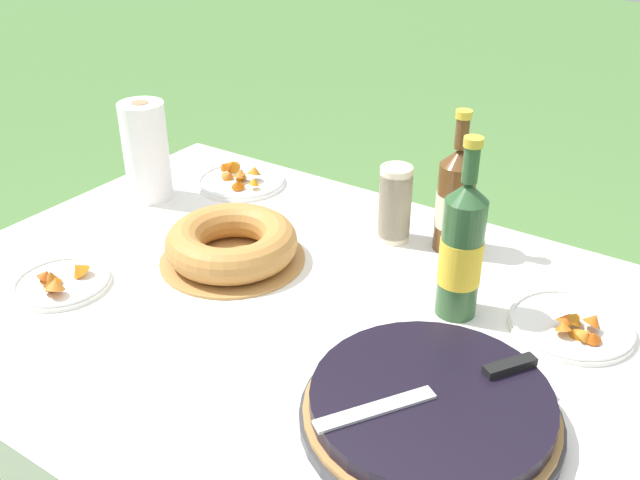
{
  "coord_description": "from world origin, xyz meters",
  "views": [
    {
      "loc": [
        0.66,
        -0.91,
        1.55
      ],
      "look_at": [
        -0.06,
        0.15,
        0.84
      ],
      "focal_mm": 40.0,
      "sensor_mm": 36.0,
      "label": 1
    }
  ],
  "objects": [
    {
      "name": "garden_table",
      "position": [
        0.0,
        0.0,
        0.7
      ],
      "size": [
        1.5,
        1.05,
        0.77
      ],
      "color": "brown",
      "rests_on": "ground_plane"
    },
    {
      "name": "tablecloth",
      "position": [
        0.0,
        0.0,
        0.76
      ],
      "size": [
        1.51,
        1.06,
        0.1
      ],
      "color": "white",
      "rests_on": "garden_table"
    },
    {
      "name": "berry_tart",
      "position": [
        0.34,
        -0.14,
        0.81
      ],
      "size": [
        0.4,
        0.4,
        0.06
      ],
      "color": "#38383D",
      "rests_on": "tablecloth"
    },
    {
      "name": "serving_knife",
      "position": [
        0.36,
        -0.12,
        0.84
      ],
      "size": [
        0.22,
        0.33,
        0.01
      ],
      "rotation": [
        0.0,
        0.0,
        4.14
      ],
      "color": "silver",
      "rests_on": "berry_tart"
    },
    {
      "name": "bundt_cake",
      "position": [
        -0.22,
        0.07,
        0.82
      ],
      "size": [
        0.31,
        0.31,
        0.08
      ],
      "color": "#B78447",
      "rests_on": "tablecloth"
    },
    {
      "name": "cup_stack",
      "position": [
        0.02,
        0.34,
        0.87
      ],
      "size": [
        0.07,
        0.07,
        0.18
      ],
      "color": "beige",
      "rests_on": "tablecloth"
    },
    {
      "name": "cider_bottle_green",
      "position": [
        0.25,
        0.15,
        0.91
      ],
      "size": [
        0.08,
        0.08,
        0.35
      ],
      "color": "#2D562D",
      "rests_on": "tablecloth"
    },
    {
      "name": "cider_bottle_amber",
      "position": [
        0.14,
        0.38,
        0.89
      ],
      "size": [
        0.08,
        0.08,
        0.31
      ],
      "color": "brown",
      "rests_on": "tablecloth"
    },
    {
      "name": "snack_plate_near",
      "position": [
        0.45,
        0.22,
        0.79
      ],
      "size": [
        0.23,
        0.23,
        0.05
      ],
      "color": "white",
      "rests_on": "tablecloth"
    },
    {
      "name": "snack_plate_left",
      "position": [
        -0.44,
        -0.21,
        0.79
      ],
      "size": [
        0.19,
        0.19,
        0.05
      ],
      "color": "white",
      "rests_on": "tablecloth"
    },
    {
      "name": "snack_plate_right",
      "position": [
        -0.46,
        0.38,
        0.79
      ],
      "size": [
        0.23,
        0.23,
        0.06
      ],
      "color": "white",
      "rests_on": "tablecloth"
    },
    {
      "name": "paper_towel_roll",
      "position": [
        -0.6,
        0.19,
        0.9
      ],
      "size": [
        0.11,
        0.11,
        0.25
      ],
      "color": "white",
      "rests_on": "tablecloth"
    }
  ]
}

